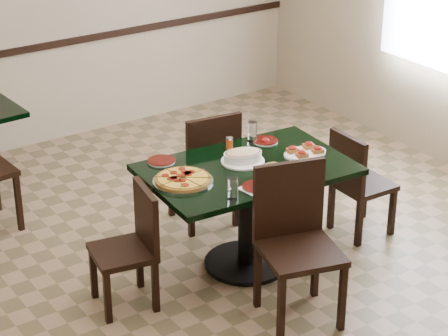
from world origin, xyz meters
TOP-DOWN VIEW (x-y plane):
  - floor at (0.00, 0.00)m, footprint 5.50×5.50m
  - room_shell at (1.02, 1.73)m, footprint 5.50×5.50m
  - main_table at (0.08, -0.06)m, footprint 1.41×0.97m
  - chair_far at (0.18, 0.57)m, footprint 0.48×0.48m
  - chair_near at (-0.00, -0.67)m, footprint 0.57×0.57m
  - chair_right at (0.99, -0.15)m, footprint 0.39×0.39m
  - chair_left at (-0.78, -0.03)m, footprint 0.44×0.44m
  - pepperoni_pizza at (-0.39, -0.02)m, footprint 0.39×0.39m
  - lasagna_casserole at (0.10, 0.02)m, footprint 0.30×0.29m
  - bread_basket at (0.11, -0.26)m, footprint 0.23×0.18m
  - bruschetta_platter at (0.52, -0.12)m, footprint 0.33×0.24m
  - side_plate_near at (-0.06, -0.35)m, footprint 0.19×0.19m
  - side_plate_far_r at (0.43, 0.20)m, footprint 0.18×0.18m
  - side_plate_far_l at (-0.35, 0.32)m, footprint 0.19×0.19m
  - napkin_setting at (-0.08, -0.36)m, footprint 0.18×0.18m
  - water_glass_a at (0.36, 0.27)m, footprint 0.07×0.07m
  - water_glass_b at (-0.27, -0.39)m, footprint 0.06×0.06m
  - pepper_shaker at (0.15, 0.25)m, footprint 0.05×0.05m

SIDE VIEW (x-z plane):
  - floor at x=0.00m, z-range 0.00..0.00m
  - chair_left at x=-0.78m, z-range 0.04..0.84m
  - chair_right at x=0.99m, z-range 0.04..0.85m
  - chair_far at x=0.18m, z-range 0.05..0.97m
  - chair_near at x=0.00m, z-range 0.06..1.05m
  - main_table at x=0.08m, z-range 0.19..0.94m
  - napkin_setting at x=-0.08m, z-range 0.75..0.76m
  - side_plate_far_l at x=-0.35m, z-range 0.75..0.77m
  - side_plate_near at x=-0.06m, z-range 0.75..0.77m
  - side_plate_far_r at x=0.43m, z-range 0.74..0.77m
  - pepperoni_pizza at x=-0.39m, z-range 0.75..0.79m
  - bruschetta_platter at x=0.52m, z-range 0.75..0.80m
  - bread_basket at x=0.11m, z-range 0.74..0.84m
  - pepper_shaker at x=0.15m, z-range 0.75..0.84m
  - lasagna_casserole at x=0.10m, z-range 0.75..0.84m
  - water_glass_b at x=-0.27m, z-range 0.75..0.89m
  - water_glass_a at x=0.36m, z-range 0.75..0.89m
  - room_shell at x=1.02m, z-range -1.58..3.92m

